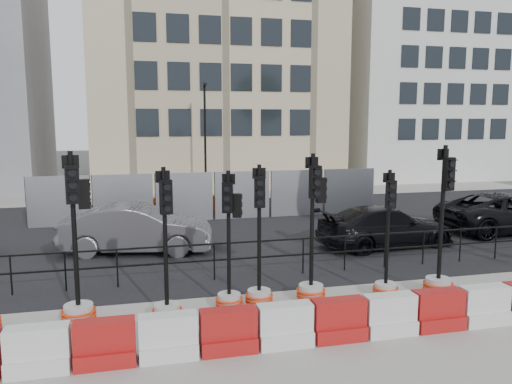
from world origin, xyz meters
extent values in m
plane|color=#51514C|center=(0.00, 0.00, 0.00)|extent=(120.00, 120.00, 0.00)
cube|color=gray|center=(0.00, -3.00, 0.01)|extent=(40.00, 6.00, 0.02)
cube|color=black|center=(0.00, 7.00, 0.01)|extent=(40.00, 14.00, 0.03)
cube|color=gray|center=(0.00, 16.00, 0.01)|extent=(40.00, 4.00, 0.02)
cube|color=beige|center=(2.00, 22.00, 9.00)|extent=(15.00, 10.00, 18.00)
cube|color=silver|center=(17.00, 22.00, 8.00)|extent=(12.00, 9.00, 16.00)
cylinder|color=black|center=(-6.00, 1.20, 0.50)|extent=(0.04, 0.04, 1.00)
cylinder|color=black|center=(-4.80, 1.20, 0.50)|extent=(0.04, 0.04, 1.00)
cylinder|color=black|center=(-3.60, 1.20, 0.50)|extent=(0.04, 0.04, 1.00)
cylinder|color=black|center=(-2.40, 1.20, 0.50)|extent=(0.04, 0.04, 1.00)
cylinder|color=black|center=(-1.20, 1.20, 0.50)|extent=(0.04, 0.04, 1.00)
cylinder|color=black|center=(0.00, 1.20, 0.50)|extent=(0.04, 0.04, 1.00)
cylinder|color=black|center=(1.20, 1.20, 0.50)|extent=(0.04, 0.04, 1.00)
cylinder|color=black|center=(2.40, 1.20, 0.50)|extent=(0.04, 0.04, 1.00)
cylinder|color=black|center=(3.60, 1.20, 0.50)|extent=(0.04, 0.04, 1.00)
cylinder|color=black|center=(4.80, 1.20, 0.50)|extent=(0.04, 0.04, 1.00)
cylinder|color=black|center=(6.00, 1.20, 0.50)|extent=(0.04, 0.04, 1.00)
cylinder|color=black|center=(7.20, 1.20, 0.50)|extent=(0.04, 0.04, 1.00)
cube|color=black|center=(0.00, 1.20, 0.98)|extent=(18.00, 0.04, 0.04)
cube|color=black|center=(0.00, 1.20, 0.55)|extent=(18.00, 0.04, 0.04)
cube|color=gray|center=(-6.00, 9.00, 1.00)|extent=(2.30, 0.05, 2.00)
cylinder|color=black|center=(-7.15, 9.00, 1.00)|extent=(0.05, 0.05, 2.00)
cube|color=gray|center=(-3.60, 9.00, 1.00)|extent=(2.30, 0.05, 2.00)
cylinder|color=black|center=(-4.75, 9.00, 1.00)|extent=(0.05, 0.05, 2.00)
cube|color=gray|center=(-1.20, 9.00, 1.00)|extent=(2.30, 0.05, 2.00)
cylinder|color=black|center=(-2.35, 9.00, 1.00)|extent=(0.05, 0.05, 2.00)
cube|color=gray|center=(1.20, 9.00, 1.00)|extent=(2.30, 0.05, 2.00)
cylinder|color=black|center=(0.05, 9.00, 1.00)|extent=(0.05, 0.05, 2.00)
cube|color=gray|center=(3.60, 9.00, 1.00)|extent=(2.30, 0.05, 2.00)
cylinder|color=black|center=(2.45, 9.00, 1.00)|extent=(0.05, 0.05, 2.00)
cube|color=gray|center=(6.00, 9.00, 1.00)|extent=(2.30, 0.05, 2.00)
cylinder|color=black|center=(4.85, 9.00, 1.00)|extent=(0.05, 0.05, 2.00)
cube|color=#F64B10|center=(-4.00, 10.50, 0.40)|extent=(1.00, 0.40, 0.80)
cube|color=#F64B10|center=(-2.00, 10.50, 0.40)|extent=(1.00, 0.40, 0.80)
cube|color=#F64B10|center=(0.00, 10.50, 0.40)|extent=(1.00, 0.40, 0.80)
cube|color=#F64B10|center=(2.00, 10.50, 0.40)|extent=(1.00, 0.40, 0.80)
cube|color=#F64B10|center=(4.00, 10.50, 0.40)|extent=(1.00, 0.40, 0.80)
cylinder|color=black|center=(0.50, 15.00, 3.00)|extent=(0.12, 0.12, 6.00)
cube|color=black|center=(0.50, 14.75, 5.90)|extent=(0.12, 0.50, 0.12)
cube|color=silver|center=(-4.73, -2.80, 0.15)|extent=(1.00, 0.50, 0.30)
cube|color=silver|center=(-4.73, -2.80, 0.55)|extent=(1.00, 0.35, 0.50)
cube|color=#B00E1E|center=(-3.68, -2.80, 0.15)|extent=(1.00, 0.50, 0.30)
cube|color=#B00E1E|center=(-3.68, -2.80, 0.55)|extent=(1.00, 0.35, 0.50)
cube|color=silver|center=(-2.62, -2.80, 0.15)|extent=(1.00, 0.50, 0.30)
cube|color=silver|center=(-2.62, -2.80, 0.55)|extent=(1.00, 0.35, 0.50)
cube|color=#B00E1E|center=(-1.58, -2.80, 0.15)|extent=(1.00, 0.50, 0.30)
cube|color=#B00E1E|center=(-1.58, -2.80, 0.55)|extent=(1.00, 0.35, 0.50)
cube|color=silver|center=(-0.53, -2.80, 0.15)|extent=(1.00, 0.50, 0.30)
cube|color=silver|center=(-0.53, -2.80, 0.55)|extent=(1.00, 0.35, 0.50)
cube|color=#B00E1E|center=(0.53, -2.80, 0.15)|extent=(1.00, 0.50, 0.30)
cube|color=#B00E1E|center=(0.53, -2.80, 0.55)|extent=(1.00, 0.35, 0.50)
cube|color=silver|center=(1.58, -2.80, 0.15)|extent=(1.00, 0.50, 0.30)
cube|color=silver|center=(1.58, -2.80, 0.55)|extent=(1.00, 0.35, 0.50)
cube|color=#B00E1E|center=(2.62, -2.80, 0.15)|extent=(1.00, 0.50, 0.30)
cube|color=#B00E1E|center=(2.62, -2.80, 0.55)|extent=(1.00, 0.35, 0.50)
cube|color=silver|center=(3.68, -2.80, 0.15)|extent=(1.00, 0.50, 0.30)
cube|color=silver|center=(3.68, -2.80, 0.55)|extent=(1.00, 0.35, 0.50)
cylinder|color=#BABAB6|center=(-4.30, -0.90, 0.21)|extent=(0.58, 0.58, 0.43)
torus|color=red|center=(-4.30, -0.90, 0.13)|extent=(0.69, 0.69, 0.05)
torus|color=red|center=(-4.30, -0.90, 0.21)|extent=(0.69, 0.69, 0.05)
torus|color=red|center=(-4.30, -0.90, 0.30)|extent=(0.69, 0.69, 0.05)
cylinder|color=black|center=(-4.30, -0.90, 1.92)|extent=(0.10, 0.10, 3.20)
cube|color=black|center=(-4.27, -1.03, 2.88)|extent=(0.28, 0.20, 0.75)
cylinder|color=black|center=(-4.26, -1.11, 2.65)|extent=(0.17, 0.08, 0.16)
cylinder|color=black|center=(-4.26, -1.11, 2.88)|extent=(0.17, 0.08, 0.16)
cylinder|color=black|center=(-4.26, -1.11, 3.12)|extent=(0.17, 0.08, 0.16)
cube|color=black|center=(-4.31, -0.84, 3.31)|extent=(0.32, 0.09, 0.26)
cube|color=black|center=(-4.09, -0.86, 2.67)|extent=(0.24, 0.18, 0.59)
cylinder|color=#BABAB6|center=(-2.55, -1.21, 0.19)|extent=(0.52, 0.52, 0.39)
torus|color=red|center=(-2.55, -1.21, 0.12)|extent=(0.63, 0.63, 0.05)
torus|color=red|center=(-2.55, -1.21, 0.19)|extent=(0.63, 0.63, 0.05)
torus|color=red|center=(-2.55, -1.21, 0.27)|extent=(0.63, 0.63, 0.05)
cylinder|color=black|center=(-2.55, -1.21, 1.75)|extent=(0.09, 0.09, 2.91)
cube|color=black|center=(-2.52, -1.32, 2.62)|extent=(0.26, 0.19, 0.68)
cylinder|color=black|center=(-2.50, -1.40, 2.40)|extent=(0.15, 0.08, 0.15)
cylinder|color=black|center=(-2.50, -1.40, 2.62)|extent=(0.15, 0.08, 0.15)
cylinder|color=black|center=(-2.50, -1.40, 2.83)|extent=(0.15, 0.08, 0.15)
cube|color=black|center=(-2.57, -1.16, 3.01)|extent=(0.29, 0.10, 0.23)
cylinder|color=#BABAB6|center=(-1.19, -0.84, 0.19)|extent=(0.50, 0.50, 0.37)
torus|color=red|center=(-1.19, -0.84, 0.11)|extent=(0.60, 0.60, 0.05)
torus|color=red|center=(-1.19, -0.84, 0.19)|extent=(0.60, 0.60, 0.05)
torus|color=red|center=(-1.19, -0.84, 0.26)|extent=(0.60, 0.60, 0.05)
cylinder|color=black|center=(-1.19, -0.84, 1.67)|extent=(0.08, 0.08, 2.78)
cube|color=black|center=(-1.23, -0.94, 2.50)|extent=(0.25, 0.20, 0.65)
cylinder|color=black|center=(-1.25, -1.01, 2.30)|extent=(0.15, 0.09, 0.14)
cylinder|color=black|center=(-1.25, -1.01, 2.50)|extent=(0.15, 0.09, 0.14)
cylinder|color=black|center=(-1.25, -1.01, 2.71)|extent=(0.15, 0.09, 0.14)
cube|color=black|center=(-1.18, -0.79, 2.87)|extent=(0.27, 0.12, 0.22)
cube|color=black|center=(-1.02, -0.90, 2.32)|extent=(0.21, 0.18, 0.51)
cylinder|color=#BABAB6|center=(-0.51, -0.79, 0.19)|extent=(0.52, 0.52, 0.38)
torus|color=red|center=(-0.51, -0.79, 0.12)|extent=(0.62, 0.62, 0.05)
torus|color=red|center=(-0.51, -0.79, 0.19)|extent=(0.62, 0.62, 0.05)
torus|color=red|center=(-0.51, -0.79, 0.27)|extent=(0.62, 0.62, 0.05)
cylinder|color=black|center=(-0.51, -0.79, 1.73)|extent=(0.09, 0.09, 2.88)
cube|color=black|center=(-0.53, -0.91, 2.59)|extent=(0.25, 0.17, 0.67)
cylinder|color=black|center=(-0.54, -0.98, 2.38)|extent=(0.15, 0.07, 0.14)
cylinder|color=black|center=(-0.54, -0.98, 2.59)|extent=(0.15, 0.07, 0.14)
cylinder|color=black|center=(-0.54, -0.98, 2.80)|extent=(0.15, 0.07, 0.14)
cube|color=black|center=(-0.50, -0.74, 2.98)|extent=(0.29, 0.07, 0.23)
cylinder|color=#BABAB6|center=(0.70, -0.81, 0.21)|extent=(0.55, 0.55, 0.41)
torus|color=red|center=(0.70, -0.81, 0.12)|extent=(0.67, 0.67, 0.05)
torus|color=red|center=(0.70, -0.81, 0.21)|extent=(0.67, 0.67, 0.05)
torus|color=red|center=(0.70, -0.81, 0.29)|extent=(0.67, 0.67, 0.05)
cylinder|color=black|center=(0.70, -0.81, 1.85)|extent=(0.09, 0.09, 3.08)
cube|color=black|center=(0.72, -0.93, 2.77)|extent=(0.26, 0.17, 0.72)
cylinder|color=black|center=(0.73, -1.01, 2.55)|extent=(0.16, 0.07, 0.15)
cylinder|color=black|center=(0.73, -1.01, 2.77)|extent=(0.16, 0.07, 0.15)
cylinder|color=black|center=(0.73, -1.01, 3.00)|extent=(0.16, 0.07, 0.15)
cube|color=black|center=(0.69, -0.74, 3.18)|extent=(0.31, 0.07, 0.25)
cube|color=black|center=(0.91, -0.78, 2.57)|extent=(0.22, 0.16, 0.56)
cylinder|color=#BABAB6|center=(2.48, -0.97, 0.18)|extent=(0.49, 0.49, 0.36)
torus|color=red|center=(2.48, -0.97, 0.11)|extent=(0.59, 0.59, 0.05)
torus|color=red|center=(2.48, -0.97, 0.18)|extent=(0.59, 0.59, 0.05)
torus|color=red|center=(2.48, -0.97, 0.25)|extent=(0.59, 0.59, 0.05)
cylinder|color=black|center=(2.48, -0.97, 1.64)|extent=(0.08, 0.08, 2.73)
cube|color=black|center=(2.46, -1.08, 2.46)|extent=(0.23, 0.16, 0.64)
cylinder|color=black|center=(2.45, -1.15, 2.26)|extent=(0.14, 0.06, 0.14)
cylinder|color=black|center=(2.45, -1.15, 2.46)|extent=(0.14, 0.06, 0.14)
cylinder|color=black|center=(2.45, -1.15, 2.66)|extent=(0.14, 0.06, 0.14)
cube|color=black|center=(2.49, -0.91, 2.82)|extent=(0.27, 0.07, 0.22)
cylinder|color=#BABAB6|center=(3.76, -1.11, 0.22)|extent=(0.58, 0.58, 0.43)
torus|color=red|center=(3.76, -1.11, 0.13)|extent=(0.70, 0.70, 0.05)
torus|color=red|center=(3.76, -1.11, 0.22)|extent=(0.70, 0.70, 0.05)
torus|color=red|center=(3.76, -1.11, 0.30)|extent=(0.70, 0.70, 0.05)
cylinder|color=black|center=(3.76, -1.11, 1.94)|extent=(0.10, 0.10, 3.23)
cube|color=black|center=(3.79, -1.24, 2.90)|extent=(0.28, 0.20, 0.75)
cylinder|color=black|center=(3.80, -1.32, 2.67)|extent=(0.17, 0.08, 0.16)
cylinder|color=black|center=(3.80, -1.32, 2.90)|extent=(0.17, 0.08, 0.16)
cylinder|color=black|center=(3.80, -1.32, 3.14)|extent=(0.17, 0.08, 0.16)
cube|color=black|center=(3.75, -1.05, 3.33)|extent=(0.32, 0.09, 0.26)
imported|color=#4B4B50|center=(-3.10, 4.52, 0.76)|extent=(3.24, 5.18, 1.52)
imported|color=black|center=(4.77, 3.36, 0.67)|extent=(2.80, 4.97, 1.33)
imported|color=black|center=(10.25, 4.29, 0.72)|extent=(2.50, 5.25, 1.45)
camera|label=1|loc=(-3.07, -11.09, 4.12)|focal=35.00mm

